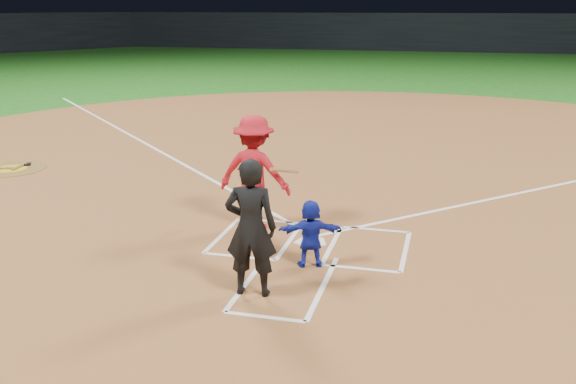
% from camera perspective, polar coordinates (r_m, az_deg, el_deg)
% --- Properties ---
extents(ground, '(120.00, 120.00, 0.00)m').
position_cam_1_polar(ground, '(10.95, 2.05, -4.56)').
color(ground, '#185816').
rests_on(ground, ground).
extents(home_plate_dirt, '(28.00, 28.00, 0.01)m').
position_cam_1_polar(home_plate_dirt, '(16.61, 6.49, 2.66)').
color(home_plate_dirt, brown).
rests_on(home_plate_dirt, ground).
extents(stadium_wall_far, '(80.00, 1.20, 3.20)m').
position_cam_1_polar(stadium_wall_far, '(58.09, 12.56, 13.69)').
color(stadium_wall_far, black).
rests_on(stadium_wall_far, ground).
extents(home_plate, '(0.60, 0.60, 0.02)m').
position_cam_1_polar(home_plate, '(10.94, 2.05, -4.47)').
color(home_plate, white).
rests_on(home_plate, home_plate_dirt).
extents(on_deck_circle, '(1.70, 1.70, 0.01)m').
position_cam_1_polar(on_deck_circle, '(17.20, -23.48, 1.90)').
color(on_deck_circle, brown).
rests_on(on_deck_circle, home_plate_dirt).
extents(on_deck_logo, '(0.80, 0.80, 0.00)m').
position_cam_1_polar(on_deck_logo, '(17.20, -23.48, 1.93)').
color(on_deck_logo, gold).
rests_on(on_deck_logo, on_deck_circle).
extents(on_deck_bat_a, '(0.15, 0.84, 0.06)m').
position_cam_1_polar(on_deck_bat_a, '(17.29, -22.60, 2.20)').
color(on_deck_bat_a, olive).
rests_on(on_deck_bat_a, on_deck_circle).
extents(on_deck_bat_b, '(0.83, 0.28, 0.06)m').
position_cam_1_polar(on_deck_bat_b, '(17.24, -24.22, 1.97)').
color(on_deck_bat_b, '#915C35').
rests_on(on_deck_bat_b, on_deck_circle).
extents(bat_weight_donut, '(0.19, 0.19, 0.05)m').
position_cam_1_polar(bat_weight_donut, '(17.38, -22.18, 2.29)').
color(bat_weight_donut, black).
rests_on(bat_weight_donut, on_deck_circle).
extents(catcher, '(1.03, 0.60, 1.06)m').
position_cam_1_polar(catcher, '(9.83, 2.02, -3.69)').
color(catcher, '#1422A8').
rests_on(catcher, home_plate_dirt).
extents(umpire, '(0.76, 0.55, 1.95)m').
position_cam_1_polar(umpire, '(8.74, -3.32, -3.20)').
color(umpire, black).
rests_on(umpire, home_plate_dirt).
extents(chalk_markings, '(28.35, 17.32, 0.01)m').
position_cam_1_polar(chalk_markings, '(15.92, 6.13, 2.10)').
color(chalk_markings, white).
rests_on(chalk_markings, home_plate_dirt).
extents(batter_at_plate, '(1.44, 0.98, 2.04)m').
position_cam_1_polar(batter_at_plate, '(11.41, -3.02, 1.74)').
color(batter_at_plate, '#B31320').
rests_on(batter_at_plate, home_plate_dirt).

